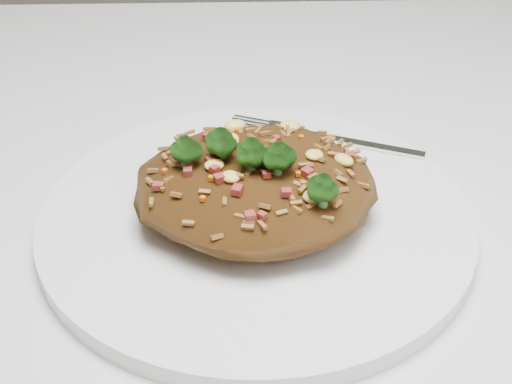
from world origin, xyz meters
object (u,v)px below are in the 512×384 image
dining_table (231,277)px  fried_rice (256,176)px  plate (256,218)px  fork (333,139)px

dining_table → fried_rice: bearing=-68.1°
plate → fork: bearing=54.5°
dining_table → fried_rice: (0.02, -0.05, 0.13)m
dining_table → plate: plate is taller
plate → fork: size_ratio=1.93×
plate → fried_rice: bearing=-107.6°
fried_rice → fork: 0.12m
dining_table → plate: 0.11m
dining_table → fork: (0.08, 0.04, 0.11)m
fried_rice → dining_table: bearing=111.9°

